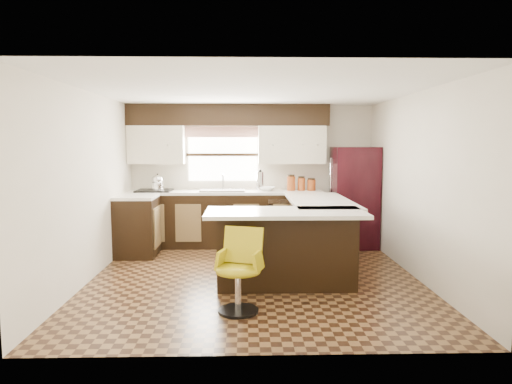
{
  "coord_description": "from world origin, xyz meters",
  "views": [
    {
      "loc": [
        -0.13,
        -5.79,
        1.74
      ],
      "look_at": [
        0.03,
        0.45,
        1.08
      ],
      "focal_mm": 32.0,
      "sensor_mm": 36.0,
      "label": 1
    }
  ],
  "objects_px": {
    "peninsula_long": "(316,234)",
    "refrigerator": "(354,197)",
    "peninsula_return": "(286,250)",
    "bar_chair": "(238,271)"
  },
  "relations": [
    {
      "from": "bar_chair",
      "to": "peninsula_return",
      "type": "bearing_deg",
      "value": 74.15
    },
    {
      "from": "peninsula_return",
      "to": "bar_chair",
      "type": "relative_size",
      "value": 1.91
    },
    {
      "from": "peninsula_return",
      "to": "bar_chair",
      "type": "xyz_separation_m",
      "value": [
        -0.57,
        -0.87,
        -0.02
      ]
    },
    {
      "from": "peninsula_long",
      "to": "refrigerator",
      "type": "height_order",
      "value": "refrigerator"
    },
    {
      "from": "refrigerator",
      "to": "bar_chair",
      "type": "relative_size",
      "value": 1.95
    },
    {
      "from": "peninsula_return",
      "to": "refrigerator",
      "type": "xyz_separation_m",
      "value": [
        1.34,
        2.15,
        0.39
      ]
    },
    {
      "from": "peninsula_long",
      "to": "peninsula_return",
      "type": "bearing_deg",
      "value": -118.3
    },
    {
      "from": "peninsula_long",
      "to": "bar_chair",
      "type": "xyz_separation_m",
      "value": [
        -1.1,
        -1.84,
        -0.02
      ]
    },
    {
      "from": "peninsula_long",
      "to": "refrigerator",
      "type": "distance_m",
      "value": 1.48
    },
    {
      "from": "peninsula_long",
      "to": "refrigerator",
      "type": "relative_size",
      "value": 1.16
    }
  ]
}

